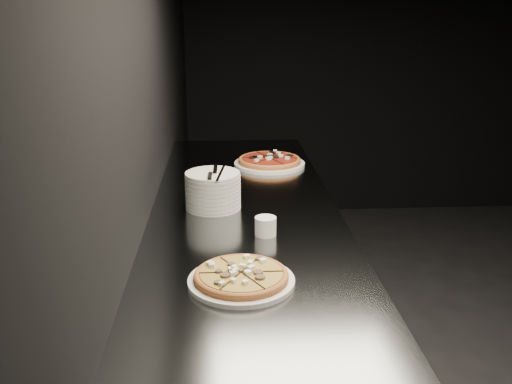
{
  "coord_description": "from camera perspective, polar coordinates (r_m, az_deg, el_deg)",
  "views": [
    {
      "loc": [
        -2.21,
        -2.14,
        1.68
      ],
      "look_at": [
        -2.08,
        0.09,
        0.96
      ],
      "focal_mm": 40.0,
      "sensor_mm": 36.0,
      "label": 1
    }
  ],
  "objects": [
    {
      "name": "wall_left",
      "position": [
        2.18,
        -11.13,
        10.2
      ],
      "size": [
        0.02,
        5.0,
        2.8
      ],
      "primitive_type": "cube",
      "color": "black",
      "rests_on": "floor"
    },
    {
      "name": "plate_stack",
      "position": [
        2.26,
        -4.33,
        0.17
      ],
      "size": [
        0.22,
        0.22,
        0.15
      ],
      "color": "silver",
      "rests_on": "counter"
    },
    {
      "name": "pizza_tomato",
      "position": [
        2.88,
        1.36,
        3.08
      ],
      "size": [
        0.36,
        0.36,
        0.04
      ],
      "rotation": [
        0.0,
        0.0,
        -0.11
      ],
      "color": "silver",
      "rests_on": "counter"
    },
    {
      "name": "cutlery",
      "position": [
        2.22,
        -4.15,
        1.91
      ],
      "size": [
        0.09,
        0.23,
        0.01
      ],
      "rotation": [
        0.0,
        0.0,
        -0.02
      ],
      "color": "silver",
      "rests_on": "plate_stack"
    },
    {
      "name": "pizza_mushroom",
      "position": [
        1.67,
        -1.48,
        -8.52
      ],
      "size": [
        0.31,
        0.31,
        0.04
      ],
      "rotation": [
        0.0,
        0.0,
        -0.01
      ],
      "color": "silver",
      "rests_on": "counter"
    },
    {
      "name": "counter",
      "position": [
        2.47,
        -1.06,
        -11.71
      ],
      "size": [
        0.74,
        2.44,
        0.92
      ],
      "color": "slate",
      "rests_on": "floor"
    },
    {
      "name": "wall_back",
      "position": [
        5.15,
        22.69,
        13.51
      ],
      "size": [
        5.0,
        0.02,
        2.8
      ],
      "primitive_type": "cube",
      "color": "black",
      "rests_on": "floor"
    },
    {
      "name": "ramekin",
      "position": [
        2.0,
        0.96,
        -3.38
      ],
      "size": [
        0.08,
        0.08,
        0.07
      ],
      "color": "silver",
      "rests_on": "counter"
    }
  ]
}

